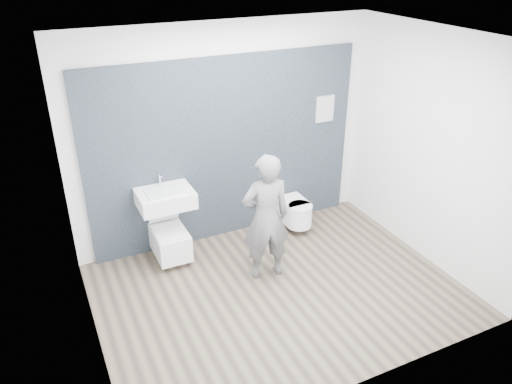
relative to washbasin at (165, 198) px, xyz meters
name	(u,v)px	position (x,y,z in m)	size (l,w,h in m)	color
ground	(278,291)	(0.92, -1.19, -0.85)	(4.00, 4.00, 0.00)	brown
room_shell	(282,150)	(0.92, -1.19, 0.89)	(4.00, 4.00, 4.00)	silver
tile_wall	(229,231)	(0.92, 0.28, -0.85)	(3.60, 0.06, 2.40)	black
washbasin	(165,198)	(0.00, 0.00, 0.00)	(0.66, 0.49, 0.49)	white
toilet_square	(170,240)	(0.00, -0.04, -0.58)	(0.40, 0.58, 0.74)	white
toilet_rounded	(295,212)	(1.78, -0.05, -0.59)	(0.35, 0.59, 0.32)	white
info_placard	(318,211)	(2.34, 0.23, -0.85)	(0.27, 0.03, 0.36)	white
visitor	(266,218)	(0.93, -0.83, -0.07)	(0.57, 0.37, 1.56)	slate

